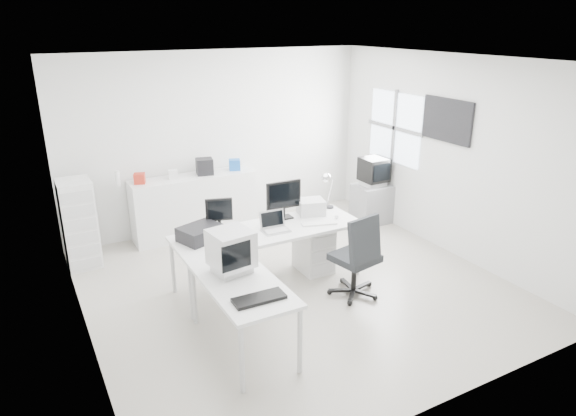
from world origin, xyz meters
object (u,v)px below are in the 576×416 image
side_desk (243,314)px  laptop (276,223)px  main_desk (269,256)px  inkjet_printer (201,233)px  crt_tv (374,172)px  drawer_pedestal (314,249)px  filing_cabinet (79,224)px  office_chair (355,254)px  lcd_monitor_large (284,200)px  lcd_monitor_small (219,215)px  laser_printer (311,207)px  sideboard (195,206)px  tv_cabinet (372,204)px  crt_monitor (231,252)px

side_desk → laptop: bearing=48.0°
main_desk → inkjet_printer: bearing=173.3°
side_desk → inkjet_printer: (0.00, 1.20, 0.46)m
side_desk → crt_tv: crt_tv is taller
drawer_pedestal → filing_cabinet: (-2.72, 1.66, 0.31)m
office_chair → crt_tv: (1.69, 1.86, 0.32)m
lcd_monitor_large → filing_cabinet: 2.81m
lcd_monitor_small → filing_cabinet: bearing=152.5°
lcd_monitor_small → lcd_monitor_large: lcd_monitor_large is taller
laptop → laser_printer: (0.70, 0.32, -0.01)m
lcd_monitor_small → lcd_monitor_large: 0.90m
inkjet_printer → laptop: laptop is taller
laser_printer → sideboard: sideboard is taller
laser_printer → tv_cabinet: (1.73, 0.88, -0.53)m
side_desk → lcd_monitor_small: lcd_monitor_small is taller
main_desk → laptop: size_ratio=7.28×
crt_tv → sideboard: (-2.77, 0.91, -0.39)m
main_desk → filing_cabinet: (-2.02, 1.71, 0.24)m
side_desk → tv_cabinet: bearing=33.4°
side_desk → laptop: (0.90, 1.00, 0.48)m
side_desk → sideboard: sideboard is taller
sideboard → laser_printer: bearing=-59.7°
side_desk → crt_monitor: (0.00, 0.25, 0.61)m
tv_cabinet → side_desk: bearing=-146.6°
lcd_monitor_small → crt_tv: lcd_monitor_small is taller
crt_monitor → filing_cabinet: bearing=106.8°
lcd_monitor_small → crt_monitor: crt_monitor is taller
inkjet_printer → tv_cabinet: (3.33, 1.00, -0.51)m
main_desk → crt_tv: size_ratio=4.80×
laser_printer → office_chair: office_chair is taller
drawer_pedestal → tv_cabinet: size_ratio=0.93×
main_desk → tv_cabinet: size_ratio=3.72×
lcd_monitor_small → tv_cabinet: (3.03, 0.85, -0.63)m
inkjet_printer → sideboard: (0.56, 1.90, -0.35)m
side_desk → laser_printer: size_ratio=4.05×
main_desk → inkjet_printer: inkjet_printer is taller
main_desk → laptop: (0.05, -0.10, 0.48)m
laptop → crt_tv: (2.43, 1.20, 0.01)m
laser_printer → tv_cabinet: laser_printer is taller
drawer_pedestal → office_chair: bearing=-83.8°
side_desk → laptop: laptop is taller
drawer_pedestal → sideboard: size_ratio=0.31×
main_desk → laser_printer: laser_printer is taller
main_desk → office_chair: office_chair is taller
lcd_monitor_large → laser_printer: (0.40, -0.03, -0.15)m
inkjet_printer → tv_cabinet: size_ratio=0.74×
crt_monitor → office_chair: size_ratio=0.42×
lcd_monitor_large → office_chair: lcd_monitor_large is taller
lcd_monitor_small → office_chair: bearing=-19.8°
side_desk → filing_cabinet: bearing=112.6°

